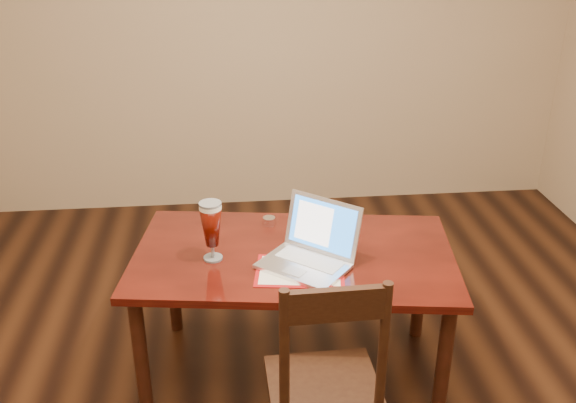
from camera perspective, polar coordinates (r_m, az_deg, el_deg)
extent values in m
cube|color=tan|center=(4.61, -2.74, 15.47)|extent=(4.50, 0.01, 2.70)
cube|color=#4F110A|center=(2.92, 0.51, -4.87)|extent=(1.54, 1.01, 0.04)
cylinder|color=#35150D|center=(2.92, -12.93, -13.50)|extent=(0.06, 0.06, 0.64)
cylinder|color=#35150D|center=(2.89, 13.62, -14.16)|extent=(0.06, 0.06, 0.64)
cylinder|color=#35150D|center=(3.45, -10.20, -6.68)|extent=(0.06, 0.06, 0.64)
cylinder|color=#35150D|center=(3.42, 11.69, -7.14)|extent=(0.06, 0.06, 0.64)
cube|color=#A60F11|center=(2.77, 1.06, -6.21)|extent=(0.41, 0.32, 0.00)
cube|color=white|center=(2.76, 1.06, -6.17)|extent=(0.37, 0.28, 0.00)
cube|color=silver|center=(2.78, 1.37, -5.75)|extent=(0.44, 0.42, 0.02)
cube|color=silver|center=(2.81, 1.92, -5.16)|extent=(0.30, 0.28, 0.00)
cube|color=silver|center=(2.73, 0.57, -6.22)|extent=(0.11, 0.11, 0.00)
cube|color=silver|center=(2.84, 3.11, -2.16)|extent=(0.32, 0.29, 0.24)
cube|color=blue|center=(2.83, 3.05, -2.18)|extent=(0.28, 0.25, 0.20)
cube|color=white|center=(2.85, 2.30, -1.96)|extent=(0.17, 0.15, 0.17)
cylinder|color=silver|center=(2.88, -6.67, -4.99)|extent=(0.08, 0.08, 0.01)
cylinder|color=silver|center=(2.86, -6.71, -4.38)|extent=(0.01, 0.01, 0.06)
cylinder|color=white|center=(2.76, -6.93, -0.48)|extent=(0.10, 0.10, 0.02)
cylinder|color=silver|center=(2.75, -6.94, -0.21)|extent=(0.10, 0.10, 0.01)
cylinder|color=white|center=(3.14, -1.69, -1.75)|extent=(0.06, 0.06, 0.04)
cylinder|color=white|center=(3.16, 2.49, -1.65)|extent=(0.06, 0.06, 0.04)
cube|color=black|center=(2.54, 3.20, -16.31)|extent=(0.43, 0.41, 0.04)
cylinder|color=black|center=(2.84, 6.03, -17.26)|extent=(0.04, 0.04, 0.41)
cylinder|color=black|center=(2.22, -0.33, -13.77)|extent=(0.04, 0.04, 0.54)
cylinder|color=black|center=(2.27, 8.45, -12.95)|extent=(0.04, 0.04, 0.54)
cube|color=black|center=(2.12, 4.29, -9.14)|extent=(0.34, 0.04, 0.12)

